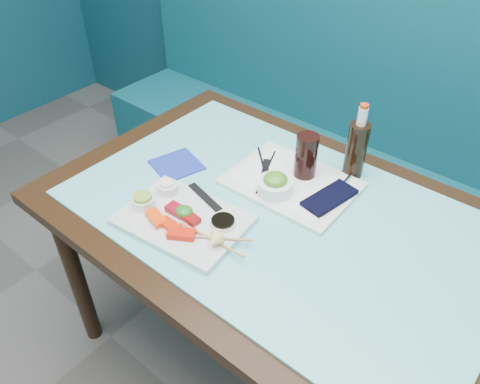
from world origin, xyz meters
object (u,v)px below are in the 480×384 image
Objects in this scene: dining_table at (279,235)px; blue_napkin at (177,165)px; cola_glass at (306,156)px; sashimi_plate at (183,220)px; cola_bottle_body at (356,150)px; seaweed_bowl at (275,187)px; serving_tray at (291,183)px; booth_bench at (385,181)px.

dining_table is 9.75× the size of blue_napkin.
cola_glass is at bearing 102.32° from dining_table.
dining_table is at bearing -77.68° from cola_glass.
cola_bottle_body reaches higher than sashimi_plate.
cola_glass reaches higher than sashimi_plate.
blue_napkin is at bearing -176.03° from dining_table.
seaweed_bowl is at bearing 139.42° from dining_table.
cola_bottle_body reaches higher than seaweed_bowl.
seaweed_bowl is 0.74× the size of cola_glass.
cola_bottle_body reaches higher than cola_glass.
cola_bottle_body is (0.11, 0.12, 0.01)m from cola_glass.
seaweed_bowl is at bearing -98.67° from serving_tray.
sashimi_plate reaches higher than dining_table.
seaweed_bowl reaches higher than serving_tray.
booth_bench is at bearing 84.95° from serving_tray.
seaweed_bowl is 0.35m from blue_napkin.
booth_bench reaches higher than seaweed_bowl.
sashimi_plate is at bearing -110.64° from cola_glass.
booth_bench is 0.89m from dining_table.
cola_bottle_body reaches higher than blue_napkin.
serving_tray is 0.38m from blue_napkin.
cola_glass reaches higher than blue_napkin.
sashimi_plate is 0.42m from cola_glass.
serving_tray is (0.14, 0.34, -0.00)m from sashimi_plate.
dining_table is 0.15m from seaweed_bowl.
sashimi_plate is at bearing -113.30° from serving_tray.
cola_glass is at bearing 30.10° from blue_napkin.
cola_glass is (0.01, 0.05, 0.08)m from serving_tray.
booth_bench is 1.03m from blue_napkin.
cola_bottle_body is at bearing 77.60° from dining_table.
cola_glass reaches higher than seaweed_bowl.
booth_bench is at bearing 65.26° from blue_napkin.
seaweed_bowl reaches higher than dining_table.
booth_bench is 1.13m from sashimi_plate.
seaweed_bowl is 0.74× the size of blue_napkin.
dining_table is 0.41m from blue_napkin.
dining_table is 7.70× the size of cola_bottle_body.
dining_table is 4.04× the size of sashimi_plate.
booth_bench is at bearing 86.56° from cola_glass.
cola_glass is at bearing 78.62° from serving_tray.
sashimi_plate is 2.41× the size of blue_napkin.
seaweed_bowl is at bearing -94.32° from booth_bench.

